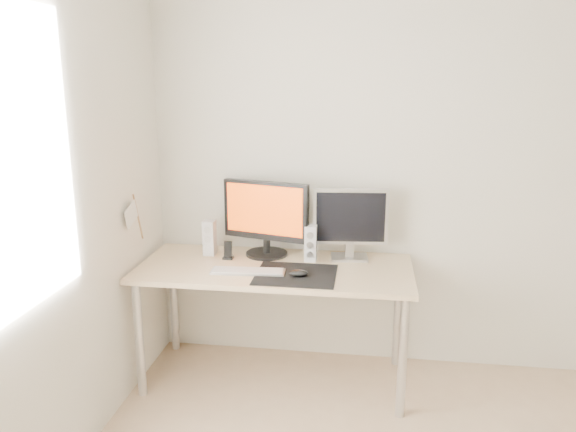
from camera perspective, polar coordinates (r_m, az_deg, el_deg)
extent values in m
plane|color=white|center=(3.51, 14.83, 4.35)|extent=(3.50, 0.00, 3.50)
cube|color=black|center=(3.16, 0.80, -5.96)|extent=(0.45, 0.40, 0.00)
ellipsoid|color=black|center=(3.13, 1.10, -5.82)|extent=(0.10, 0.06, 0.04)
cube|color=#D1B587|center=(3.31, -1.34, -5.36)|extent=(1.60, 0.70, 0.03)
cylinder|color=silver|center=(3.39, -14.87, -12.03)|extent=(0.05, 0.05, 0.70)
cylinder|color=silver|center=(3.15, 11.56, -13.93)|extent=(0.05, 0.05, 0.70)
cylinder|color=silver|center=(3.88, -11.53, -8.40)|extent=(0.05, 0.05, 0.70)
cylinder|color=silver|center=(3.68, 11.09, -9.70)|extent=(0.05, 0.05, 0.70)
cylinder|color=black|center=(3.50, -2.17, -3.84)|extent=(0.32, 0.32, 0.02)
cylinder|color=black|center=(3.48, -2.18, -2.77)|extent=(0.05, 0.05, 0.12)
cube|color=black|center=(3.42, -2.27, 0.55)|extent=(0.54, 0.18, 0.36)
cube|color=orange|center=(3.40, -2.45, 0.62)|extent=(0.48, 0.13, 0.30)
cube|color=silver|center=(3.45, 6.24, -4.20)|extent=(0.23, 0.18, 0.01)
cube|color=#A8A8AA|center=(3.44, 6.27, -3.28)|extent=(0.05, 0.04, 0.10)
cube|color=silver|center=(3.38, 6.36, -0.05)|extent=(0.45, 0.08, 0.34)
cube|color=black|center=(3.36, 6.38, -0.14)|extent=(0.41, 0.04, 0.30)
cube|color=silver|center=(3.51, -7.97, -2.19)|extent=(0.07, 0.08, 0.22)
cylinder|color=#B7B7BA|center=(3.49, -8.13, -3.32)|extent=(0.04, 0.01, 0.04)
cylinder|color=#AFAFB2|center=(3.48, -8.16, -2.38)|extent=(0.04, 0.01, 0.04)
cylinder|color=#B5B5B7|center=(3.46, -8.20, -1.43)|extent=(0.04, 0.01, 0.04)
cube|color=white|center=(3.37, 2.32, -2.77)|extent=(0.07, 0.08, 0.22)
cylinder|color=silver|center=(3.35, 2.24, -3.95)|extent=(0.04, 0.01, 0.04)
cylinder|color=#A9A9AB|center=(3.33, 2.25, -2.98)|extent=(0.04, 0.01, 0.04)
cylinder|color=#ADADAF|center=(3.31, 2.26, -1.99)|extent=(0.04, 0.01, 0.04)
cube|color=#B5B6B8|center=(3.20, -4.09, -5.67)|extent=(0.43, 0.14, 0.01)
cube|color=silver|center=(3.20, -4.09, -5.53)|extent=(0.41, 0.13, 0.01)
cube|color=black|center=(3.45, -6.09, -4.23)|extent=(0.06, 0.05, 0.01)
cube|color=black|center=(3.43, -6.11, -3.35)|extent=(0.05, 0.02, 0.10)
cylinder|color=#A57F54|center=(3.37, -14.99, -0.08)|extent=(0.01, 0.10, 0.29)
cube|color=white|center=(3.28, -15.61, 0.21)|extent=(0.00, 0.19, 0.15)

